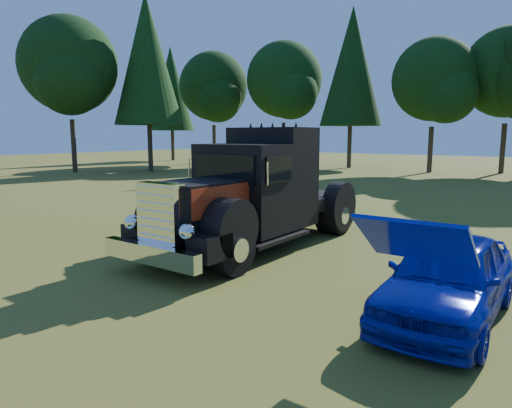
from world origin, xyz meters
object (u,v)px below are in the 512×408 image
object	(u,v)px
hotrod_coupe	(447,277)
spectator_near	(174,217)
diamond_t_truck	(252,197)
spectator_far	(203,206)
distant_teal_car	(289,162)

from	to	relation	value
hotrod_coupe	spectator_near	xyz separation A→B (m)	(-6.51, 0.56, 0.16)
diamond_t_truck	spectator_near	xyz separation A→B (m)	(-1.44, -1.30, -0.46)
hotrod_coupe	spectator_far	world-z (taller)	hotrod_coupe
diamond_t_truck	distant_teal_car	xyz separation A→B (m)	(-11.82, 20.86, -0.53)
diamond_t_truck	hotrod_coupe	distance (m)	5.43
hotrod_coupe	distant_teal_car	distance (m)	28.30
distant_teal_car	diamond_t_truck	bearing A→B (deg)	-48.34
diamond_t_truck	spectator_near	distance (m)	2.00
diamond_t_truck	spectator_far	distance (m)	1.74
hotrod_coupe	distant_teal_car	size ratio (longest dim) A/B	0.90
hotrod_coupe	spectator_near	size ratio (longest dim) A/B	2.50
spectator_far	distant_teal_car	size ratio (longest dim) A/B	0.39
diamond_t_truck	spectator_near	bearing A→B (deg)	-138.09
diamond_t_truck	hotrod_coupe	world-z (taller)	diamond_t_truck
spectator_near	spectator_far	size ratio (longest dim) A/B	0.92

